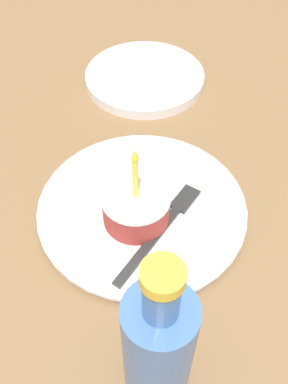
{
  "coord_description": "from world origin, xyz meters",
  "views": [
    {
      "loc": [
        0.26,
        -0.3,
        0.49
      ],
      "look_at": [
        0.02,
        0.0,
        0.04
      ],
      "focal_mm": 42.0,
      "sensor_mm": 36.0,
      "label": 1
    }
  ],
  "objects_px": {
    "side_plate": "(145,78)",
    "fork": "(164,226)",
    "bottle": "(158,348)",
    "cake_slice": "(136,207)",
    "plate": "(144,206)"
  },
  "relations": [
    {
      "from": "bottle",
      "to": "side_plate",
      "type": "height_order",
      "value": "bottle"
    },
    {
      "from": "cake_slice",
      "to": "bottle",
      "type": "height_order",
      "value": "bottle"
    },
    {
      "from": "side_plate",
      "to": "fork",
      "type": "bearing_deg",
      "value": -47.88
    },
    {
      "from": "plate",
      "to": "bottle",
      "type": "relative_size",
      "value": 1.26
    },
    {
      "from": "plate",
      "to": "side_plate",
      "type": "xyz_separation_m",
      "value": [
        -0.18,
        0.24,
        0.0
      ]
    },
    {
      "from": "cake_slice",
      "to": "side_plate",
      "type": "distance_m",
      "value": 0.33
    },
    {
      "from": "cake_slice",
      "to": "side_plate",
      "type": "relative_size",
      "value": 0.59
    },
    {
      "from": "plate",
      "to": "cake_slice",
      "type": "bearing_deg",
      "value": -73.42
    },
    {
      "from": "cake_slice",
      "to": "plate",
      "type": "bearing_deg",
      "value": 106.58
    },
    {
      "from": "plate",
      "to": "fork",
      "type": "xyz_separation_m",
      "value": [
        0.04,
        -0.02,
        0.01
      ]
    },
    {
      "from": "fork",
      "to": "bottle",
      "type": "distance_m",
      "value": 0.2
    },
    {
      "from": "cake_slice",
      "to": "fork",
      "type": "xyz_separation_m",
      "value": [
        0.04,
        0.01,
        -0.02
      ]
    },
    {
      "from": "fork",
      "to": "bottle",
      "type": "xyz_separation_m",
      "value": [
        0.11,
        -0.16,
        0.07
      ]
    },
    {
      "from": "plate",
      "to": "fork",
      "type": "bearing_deg",
      "value": -19.78
    },
    {
      "from": "cake_slice",
      "to": "side_plate",
      "type": "xyz_separation_m",
      "value": [
        -0.19,
        0.26,
        -0.03
      ]
    }
  ]
}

